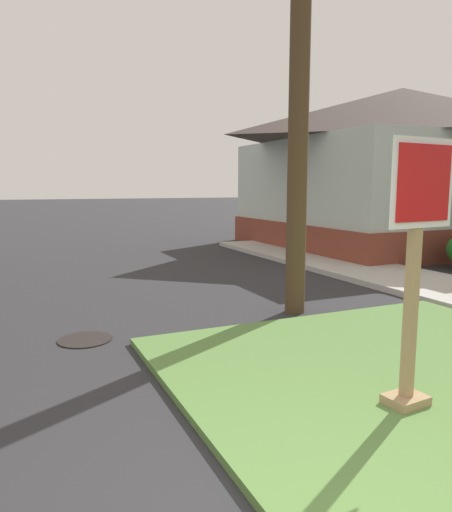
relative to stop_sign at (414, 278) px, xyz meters
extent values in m
cube|color=#B2AFA8|center=(4.41, 3.94, -1.17)|extent=(2.20, 16.05, 0.12)
cube|color=#A3845B|center=(0.00, 0.02, -0.02)|extent=(0.10, 0.10, 2.27)
cube|color=#A3845B|center=(0.00, 0.02, -1.11)|extent=(0.38, 0.31, 0.08)
cube|color=white|center=(0.00, -0.03, 0.81)|extent=(0.74, 0.08, 0.74)
cube|color=red|center=(0.00, -0.05, 0.81)|extent=(0.63, 0.07, 0.63)
cylinder|color=black|center=(-2.35, 3.29, -1.22)|extent=(0.70, 0.70, 0.02)
cube|color=brown|center=(8.97, 9.63, -0.78)|extent=(8.80, 7.51, 0.90)
cube|color=#B2C1B7|center=(8.97, 9.63, 0.95)|extent=(8.63, 7.36, 2.57)
pyramid|color=#423833|center=(8.97, 9.63, 3.14)|extent=(9.24, 7.89, 1.79)
camera|label=1|loc=(-3.12, -3.02, 0.78)|focal=33.45mm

